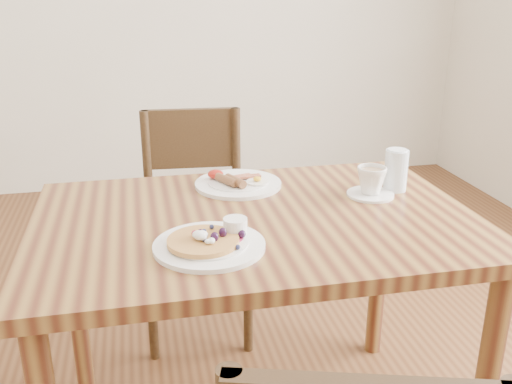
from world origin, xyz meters
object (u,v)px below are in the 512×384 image
teacup_saucer (371,183)px  dining_table (256,249)px  pancake_plate (211,242)px  breakfast_plate (237,183)px  chair_far (195,213)px  water_glass (396,170)px

teacup_saucer → dining_table: bearing=-167.2°
dining_table → teacup_saucer: size_ratio=8.57×
pancake_plate → breakfast_plate: bearing=71.4°
chair_far → breakfast_plate: size_ratio=3.26×
dining_table → chair_far: bearing=98.1°
pancake_plate → teacup_saucer: teacup_saucer is taller
pancake_plate → teacup_saucer: 0.57m
water_glass → pancake_plate: bearing=-154.9°
pancake_plate → breakfast_plate: pancake_plate is taller
pancake_plate → teacup_saucer: bearing=26.0°
teacup_saucer → water_glass: bearing=19.4°
dining_table → chair_far: (-0.10, 0.69, -0.16)m
chair_far → pancake_plate: 0.90m
pancake_plate → teacup_saucer: size_ratio=1.93×
chair_far → breakfast_plate: 0.52m
dining_table → water_glass: water_glass is taller
dining_table → breakfast_plate: breakfast_plate is taller
teacup_saucer → breakfast_plate: bearing=155.8°
pancake_plate → water_glass: (0.61, 0.28, 0.05)m
pancake_plate → chair_far: bearing=86.7°
breakfast_plate → chair_far: bearing=101.8°
pancake_plate → water_glass: 0.67m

